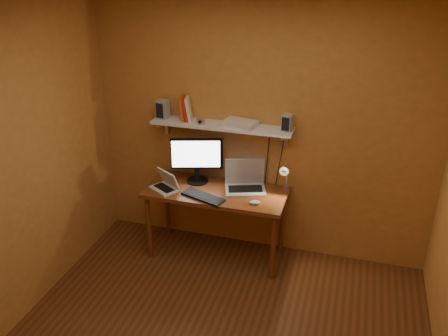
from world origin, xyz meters
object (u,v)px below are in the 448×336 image
(wall_shelf, at_px, (221,126))
(mouse, at_px, (255,202))
(speaker_right, at_px, (287,123))
(desk_lamp, at_px, (285,174))
(monitor, at_px, (197,158))
(laptop, at_px, (245,181))
(netbook, at_px, (166,184))
(keyboard, at_px, (203,197))
(router, at_px, (240,124))
(speaker_left, at_px, (163,109))
(desk, at_px, (216,198))
(shelf_camera, at_px, (201,122))

(wall_shelf, bearing_deg, mouse, -39.20)
(speaker_right, bearing_deg, desk_lamp, -60.71)
(monitor, distance_m, mouse, 0.77)
(laptop, height_order, mouse, laptop)
(laptop, relative_size, speaker_right, 2.82)
(netbook, distance_m, desk_lamp, 1.18)
(keyboard, bearing_deg, desk_lamp, 42.49)
(desk_lamp, xyz_separation_m, speaker_right, (-0.02, 0.06, 0.50))
(netbook, height_order, mouse, netbook)
(monitor, relative_size, mouse, 5.11)
(wall_shelf, height_order, monitor, wall_shelf)
(laptop, bearing_deg, wall_shelf, 148.00)
(laptop, height_order, speaker_right, speaker_right)
(laptop, distance_m, router, 0.58)
(keyboard, height_order, desk_lamp, desk_lamp)
(laptop, relative_size, keyboard, 1.05)
(wall_shelf, height_order, keyboard, wall_shelf)
(laptop, xyz_separation_m, keyboard, (-0.34, -0.31, -0.07))
(speaker_left, height_order, speaker_right, speaker_left)
(netbook, height_order, speaker_right, speaker_right)
(speaker_left, relative_size, router, 0.60)
(desk, height_order, speaker_right, speaker_right)
(speaker_left, bearing_deg, desk_lamp, 9.40)
(desk_lamp, relative_size, shelf_camera, 3.92)
(monitor, bearing_deg, speaker_right, -13.48)
(monitor, distance_m, keyboard, 0.44)
(monitor, height_order, speaker_left, speaker_left)
(desk, bearing_deg, monitor, 150.33)
(speaker_left, bearing_deg, netbook, -54.66)
(mouse, bearing_deg, wall_shelf, 121.87)
(desk, relative_size, wall_shelf, 1.00)
(mouse, relative_size, speaker_right, 0.61)
(laptop, xyz_separation_m, desk_lamp, (0.40, -0.00, 0.13))
(laptop, bearing_deg, shelf_camera, 160.43)
(desk, bearing_deg, laptop, 26.42)
(desk_lamp, relative_size, speaker_right, 2.29)
(desk, bearing_deg, mouse, -20.16)
(keyboard, bearing_deg, speaker_right, 47.29)
(speaker_left, height_order, router, speaker_left)
(monitor, xyz_separation_m, speaker_right, (0.88, 0.05, 0.44))
(mouse, distance_m, speaker_left, 1.31)
(laptop, relative_size, netbook, 1.39)
(desk, relative_size, mouse, 14.09)
(shelf_camera, height_order, router, shelf_camera)
(monitor, relative_size, speaker_right, 3.10)
(keyboard, relative_size, shelf_camera, 4.58)
(keyboard, distance_m, mouse, 0.50)
(wall_shelf, relative_size, mouse, 14.09)
(wall_shelf, bearing_deg, desk, -90.00)
(wall_shelf, height_order, router, router)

